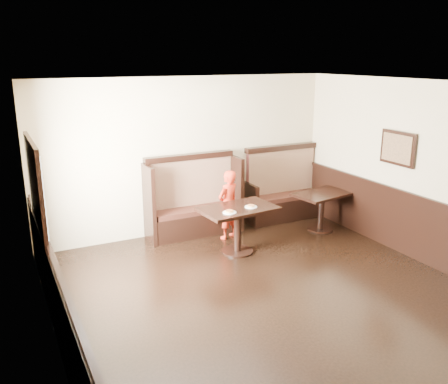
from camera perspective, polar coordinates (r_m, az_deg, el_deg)
ground at (r=6.16m, az=8.82°, el=-14.67°), size 7.00×7.00×0.00m
room_shell at (r=5.91m, az=5.11°, el=-8.60°), size 7.00×7.00×7.00m
booth_main at (r=8.60m, az=-3.74°, el=-1.61°), size 1.75×0.72×1.45m
booth_neighbor at (r=9.50m, az=7.16°, el=-0.27°), size 1.65×0.72×1.45m
table_main at (r=7.71m, az=1.66°, el=-3.14°), size 1.28×0.87×0.78m
table_neighbor at (r=8.93m, az=11.66°, el=-1.23°), size 1.11×0.82×0.71m
child at (r=8.31m, az=0.49°, el=-1.54°), size 0.53×0.44×1.23m
pizza_plate_left at (r=7.38m, az=0.67°, el=-2.41°), size 0.22×0.22×0.04m
pizza_plate_right at (r=7.67m, az=3.26°, el=-1.73°), size 0.20×0.20×0.04m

